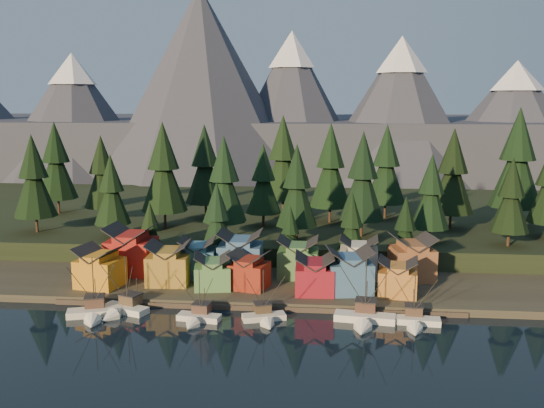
# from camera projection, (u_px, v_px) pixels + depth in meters

# --- Properties ---
(ground) EXTENTS (500.00, 500.00, 0.00)m
(ground) POSITION_uv_depth(u_px,v_px,m) (245.00, 341.00, 102.18)
(ground) COLOR black
(ground) RESTS_ON ground
(shore_strip) EXTENTS (400.00, 50.00, 1.50)m
(shore_strip) POSITION_uv_depth(u_px,v_px,m) (269.00, 271.00, 141.28)
(shore_strip) COLOR #322E24
(shore_strip) RESTS_ON ground
(hillside) EXTENTS (420.00, 100.00, 6.00)m
(hillside) POSITION_uv_depth(u_px,v_px,m) (285.00, 219.00, 189.92)
(hillside) COLOR black
(hillside) RESTS_ON ground
(dock) EXTENTS (80.00, 4.00, 1.00)m
(dock) POSITION_uv_depth(u_px,v_px,m) (257.00, 305.00, 118.28)
(dock) COLOR #433930
(dock) RESTS_ON ground
(mountain_ridge) EXTENTS (560.00, 190.00, 90.00)m
(mountain_ridge) POSITION_uv_depth(u_px,v_px,m) (295.00, 127.00, 307.56)
(mountain_ridge) COLOR #424555
(mountain_ridge) RESTS_ON ground
(boat_0) EXTENTS (10.72, 11.30, 12.41)m
(boat_0) POSITION_uv_depth(u_px,v_px,m) (93.00, 305.00, 112.56)
(boat_0) COLOR silver
(boat_0) RESTS_ON ground
(boat_1) EXTENTS (9.85, 10.46, 11.93)m
(boat_1) POSITION_uv_depth(u_px,v_px,m) (122.00, 302.00, 114.67)
(boat_1) COLOR white
(boat_1) RESTS_ON ground
(boat_2) EXTENTS (8.49, 9.06, 10.69)m
(boat_2) POSITION_uv_depth(u_px,v_px,m) (197.00, 311.00, 110.50)
(boat_2) COLOR silver
(boat_2) RESTS_ON ground
(boat_3) EXTENTS (8.60, 9.14, 10.46)m
(boat_3) POSITION_uv_depth(u_px,v_px,m) (265.00, 310.00, 110.76)
(boat_3) COLOR beige
(boat_3) RESTS_ON ground
(boat_5) EXTENTS (11.67, 12.45, 12.91)m
(boat_5) POSITION_uv_depth(u_px,v_px,m) (364.00, 311.00, 109.71)
(boat_5) COLOR white
(boat_5) RESTS_ON ground
(boat_6) EXTENTS (9.87, 10.62, 10.87)m
(boat_6) POSITION_uv_depth(u_px,v_px,m) (414.00, 315.00, 108.74)
(boat_6) COLOR white
(boat_6) RESTS_ON ground
(house_front_0) EXTENTS (10.02, 9.66, 8.54)m
(house_front_0) POSITION_uv_depth(u_px,v_px,m) (100.00, 266.00, 126.23)
(house_front_0) COLOR #C4801B
(house_front_0) RESTS_ON shore_strip
(house_front_1) EXTENTS (9.08, 8.75, 8.96)m
(house_front_1) POSITION_uv_depth(u_px,v_px,m) (169.00, 262.00, 128.22)
(house_front_1) COLOR olive
(house_front_1) RESTS_ON shore_strip
(house_front_2) EXTENTS (8.51, 8.56, 7.21)m
(house_front_2) POSITION_uv_depth(u_px,v_px,m) (213.00, 270.00, 125.32)
(house_front_2) COLOR #508548
(house_front_2) RESTS_ON shore_strip
(house_front_3) EXTENTS (8.97, 8.71, 7.63)m
(house_front_3) POSITION_uv_depth(u_px,v_px,m) (249.00, 269.00, 125.26)
(house_front_3) COLOR maroon
(house_front_3) RESTS_ON shore_strip
(house_front_4) EXTENTS (8.02, 8.62, 7.94)m
(house_front_4) POSITION_uv_depth(u_px,v_px,m) (315.00, 273.00, 122.18)
(house_front_4) COLOR maroon
(house_front_4) RESTS_ON shore_strip
(house_front_5) EXTENTS (9.93, 9.29, 9.15)m
(house_front_5) POSITION_uv_depth(u_px,v_px,m) (349.00, 270.00, 122.16)
(house_front_5) COLOR #396189
(house_front_5) RESTS_ON shore_strip
(house_front_6) EXTENTS (8.33, 7.97, 7.53)m
(house_front_6) POSITION_uv_depth(u_px,v_px,m) (398.00, 276.00, 120.66)
(house_front_6) COLOR #B6732E
(house_front_6) RESTS_ON shore_strip
(house_back_0) EXTENTS (10.37, 9.98, 10.93)m
(house_back_0) POSITION_uv_depth(u_px,v_px,m) (131.00, 248.00, 135.60)
(house_back_0) COLOR maroon
(house_back_0) RESTS_ON shore_strip
(house_back_1) EXTENTS (8.33, 8.42, 8.69)m
(house_back_1) POSITION_uv_depth(u_px,v_px,m) (198.00, 257.00, 133.15)
(house_back_1) COLOR #376682
(house_back_1) RESTS_ON shore_strip
(house_back_2) EXTENTS (9.49, 8.72, 10.02)m
(house_back_2) POSITION_uv_depth(u_px,v_px,m) (240.00, 252.00, 134.27)
(house_back_2) COLOR #385C84
(house_back_2) RESTS_ON shore_strip
(house_back_3) EXTENTS (8.81, 7.86, 8.87)m
(house_back_3) POSITION_uv_depth(u_px,v_px,m) (298.00, 256.00, 132.97)
(house_back_3) COLOR #43723E
(house_back_3) RESTS_ON shore_strip
(house_back_4) EXTENTS (8.62, 8.32, 8.92)m
(house_back_4) POSITION_uv_depth(u_px,v_px,m) (359.00, 256.00, 132.92)
(house_back_4) COLOR beige
(house_back_4) RESTS_ON shore_strip
(house_back_5) EXTENTS (10.09, 10.18, 9.73)m
(house_back_5) POSITION_uv_depth(u_px,v_px,m) (412.00, 257.00, 131.06)
(house_back_5) COLOR brown
(house_back_5) RESTS_ON shore_strip
(tree_hill_0) EXTENTS (10.98, 10.98, 25.57)m
(tree_hill_0) POSITION_uv_depth(u_px,v_px,m) (34.00, 179.00, 155.62)
(tree_hill_0) COLOR #332319
(tree_hill_0) RESTS_ON hillside
(tree_hill_1) EXTENTS (10.47, 10.47, 24.38)m
(tree_hill_1) POSITION_uv_depth(u_px,v_px,m) (102.00, 174.00, 170.29)
(tree_hill_1) COLOR #332319
(tree_hill_1) RESTS_ON hillside
(tree_hill_2) EXTENTS (9.00, 9.00, 20.96)m
(tree_hill_2) POSITION_uv_depth(u_px,v_px,m) (112.00, 192.00, 150.05)
(tree_hill_2) COLOR #332319
(tree_hill_2) RESTS_ON hillside
(tree_hill_3) EXTENTS (12.25, 12.25, 28.55)m
(tree_hill_3) POSITION_uv_depth(u_px,v_px,m) (164.00, 170.00, 160.16)
(tree_hill_3) COLOR #332319
(tree_hill_3) RESTS_ON hillside
(tree_hill_4) EXTENTS (11.71, 11.71, 27.28)m
(tree_hill_4) POSITION_uv_depth(u_px,v_px,m) (205.00, 167.00, 174.23)
(tree_hill_4) COLOR #332319
(tree_hill_4) RESTS_ON hillside
(tree_hill_5) EXTENTS (10.99, 10.99, 25.60)m
(tree_hill_5) POSITION_uv_depth(u_px,v_px,m) (224.00, 182.00, 148.92)
(tree_hill_5) COLOR #332319
(tree_hill_5) RESTS_ON hillside
(tree_hill_6) EXTENTS (9.70, 9.70, 22.59)m
(tree_hill_6) POSITION_uv_depth(u_px,v_px,m) (263.00, 181.00, 163.16)
(tree_hill_6) COLOR #332319
(tree_hill_6) RESTS_ON hillside
(tree_hill_7) EXTENTS (10.23, 10.23, 23.84)m
(tree_hill_7) POSITION_uv_depth(u_px,v_px,m) (297.00, 189.00, 145.42)
(tree_hill_7) COLOR #332319
(tree_hill_7) RESTS_ON hillside
(tree_hill_8) EXTENTS (11.97, 11.97, 27.89)m
(tree_hill_8) POSITION_uv_depth(u_px,v_px,m) (330.00, 168.00, 167.82)
(tree_hill_8) COLOR #332319
(tree_hill_8) RESTS_ON hillside
(tree_hill_9) EXTENTS (11.41, 11.41, 26.58)m
(tree_hill_9) POSITION_uv_depth(u_px,v_px,m) (363.00, 179.00, 150.51)
(tree_hill_9) COLOR #332319
(tree_hill_9) RESTS_ON hillside
(tree_hill_10) EXTENTS (11.69, 11.69, 27.24)m
(tree_hill_10) POSITION_uv_depth(u_px,v_px,m) (386.00, 167.00, 174.21)
(tree_hill_10) COLOR #332319
(tree_hill_10) RESTS_ON hillside
(tree_hill_11) EXTENTS (9.26, 9.26, 21.56)m
(tree_hill_11) POSITION_uv_depth(u_px,v_px,m) (431.00, 194.00, 144.57)
(tree_hill_11) COLOR #332319
(tree_hill_11) RESTS_ON hillside
(tree_hill_12) EXTENTS (11.57, 11.57, 26.95)m
(tree_hill_12) POSITION_uv_depth(u_px,v_px,m) (453.00, 174.00, 158.99)
(tree_hill_12) COLOR #332319
(tree_hill_12) RESTS_ON hillside
(tree_hill_13) EXTENTS (9.07, 9.07, 21.13)m
(tree_hill_13) POSITION_uv_depth(u_px,v_px,m) (511.00, 198.00, 140.94)
(tree_hill_13) COLOR #332319
(tree_hill_13) RESTS_ON hillside
(tree_hill_14) EXTENTS (13.86, 13.86, 32.28)m
(tree_hill_14) POSITION_uv_depth(u_px,v_px,m) (517.00, 162.00, 162.67)
(tree_hill_14) COLOR #332319
(tree_hill_14) RESTS_ON hillside
(tree_hill_15) EXTENTS (12.78, 12.78, 29.78)m
(tree_hill_15) POSITION_uv_depth(u_px,v_px,m) (283.00, 161.00, 178.77)
(tree_hill_15) COLOR #332319
(tree_hill_15) RESTS_ON hillside
(tree_hill_16) EXTENTS (11.92, 11.92, 27.77)m
(tree_hill_16) POSITION_uv_depth(u_px,v_px,m) (56.00, 163.00, 181.48)
(tree_hill_16) COLOR #332319
(tree_hill_16) RESTS_ON hillside
(tree_shore_0) EXTENTS (6.53, 6.53, 15.22)m
(tree_shore_0) POSITION_uv_depth(u_px,v_px,m) (150.00, 230.00, 142.38)
(tree_shore_0) COLOR #332319
(tree_shore_0) RESTS_ON shore_strip
(tree_shore_1) EXTENTS (8.54, 8.54, 19.91)m
(tree_shore_1) POSITION_uv_depth(u_px,v_px,m) (217.00, 221.00, 140.42)
(tree_shore_1) COLOR #332319
(tree_shore_1) RESTS_ON shore_strip
(tree_shore_2) EXTENTS (6.32, 6.32, 14.71)m
(tree_shore_2) POSITION_uv_depth(u_px,v_px,m) (290.00, 234.00, 139.30)
(tree_shore_2) COLOR #332319
(tree_shore_2) RESTS_ON shore_strip
(tree_shore_3) EXTENTS (7.76, 7.76, 18.08)m
(tree_shore_3) POSITION_uv_depth(u_px,v_px,m) (352.00, 228.00, 137.66)
(tree_shore_3) COLOR #332319
(tree_shore_3) RESTS_ON shore_strip
(tree_shore_4) EXTENTS (7.45, 7.45, 17.36)m
(tree_shore_4) POSITION_uv_depth(u_px,v_px,m) (405.00, 230.00, 136.59)
(tree_shore_4) COLOR #332319
(tree_shore_4) RESTS_ON shore_strip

